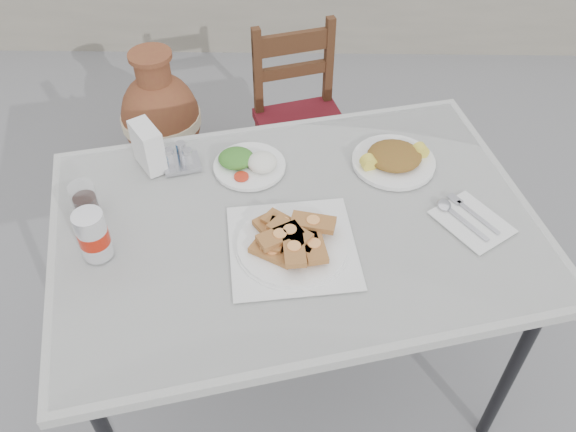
{
  "coord_description": "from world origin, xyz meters",
  "views": [
    {
      "loc": [
        0.03,
        -1.2,
        2.1
      ],
      "look_at": [
        0.01,
        0.07,
        0.81
      ],
      "focal_mm": 38.0,
      "sensor_mm": 36.0,
      "label": 1
    }
  ],
  "objects_px": {
    "cafe_table": "(296,234)",
    "condiment_caddy": "(181,159)",
    "napkin_holder": "(148,147)",
    "salad_rice_plate": "(248,162)",
    "chair": "(301,122)",
    "salad_chopped_plate": "(394,158)",
    "soda_can": "(93,235)",
    "pide_plate": "(293,239)",
    "cola_glass": "(85,202)",
    "terracotta_urn": "(161,119)"
  },
  "relations": [
    {
      "from": "cafe_table",
      "to": "condiment_caddy",
      "type": "distance_m",
      "value": 0.44
    },
    {
      "from": "napkin_holder",
      "to": "salad_rice_plate",
      "type": "bearing_deg",
      "value": -36.06
    },
    {
      "from": "chair",
      "to": "salad_chopped_plate",
      "type": "bearing_deg",
      "value": -86.54
    },
    {
      "from": "napkin_holder",
      "to": "chair",
      "type": "bearing_deg",
      "value": 23.37
    },
    {
      "from": "salad_rice_plate",
      "to": "soda_can",
      "type": "distance_m",
      "value": 0.53
    },
    {
      "from": "pide_plate",
      "to": "cola_glass",
      "type": "distance_m",
      "value": 0.61
    },
    {
      "from": "condiment_caddy",
      "to": "chair",
      "type": "bearing_deg",
      "value": 63.66
    },
    {
      "from": "salad_chopped_plate",
      "to": "soda_can",
      "type": "height_order",
      "value": "soda_can"
    },
    {
      "from": "cafe_table",
      "to": "napkin_holder",
      "type": "height_order",
      "value": "napkin_holder"
    },
    {
      "from": "salad_chopped_plate",
      "to": "cafe_table",
      "type": "bearing_deg",
      "value": -140.15
    },
    {
      "from": "pide_plate",
      "to": "salad_rice_plate",
      "type": "relative_size",
      "value": 1.72
    },
    {
      "from": "pide_plate",
      "to": "terracotta_urn",
      "type": "xyz_separation_m",
      "value": [
        -0.65,
        1.3,
        -0.56
      ]
    },
    {
      "from": "condiment_caddy",
      "to": "chair",
      "type": "xyz_separation_m",
      "value": [
        0.38,
        0.77,
        -0.42
      ]
    },
    {
      "from": "cola_glass",
      "to": "napkin_holder",
      "type": "height_order",
      "value": "napkin_holder"
    },
    {
      "from": "cola_glass",
      "to": "soda_can",
      "type": "bearing_deg",
      "value": -66.8
    },
    {
      "from": "cafe_table",
      "to": "soda_can",
      "type": "xyz_separation_m",
      "value": [
        -0.54,
        -0.14,
        0.13
      ]
    },
    {
      "from": "cola_glass",
      "to": "salad_chopped_plate",
      "type": "bearing_deg",
      "value": 14.66
    },
    {
      "from": "soda_can",
      "to": "cola_glass",
      "type": "relative_size",
      "value": 1.4
    },
    {
      "from": "pide_plate",
      "to": "napkin_holder",
      "type": "relative_size",
      "value": 2.66
    },
    {
      "from": "napkin_holder",
      "to": "chair",
      "type": "relative_size",
      "value": 0.17
    },
    {
      "from": "soda_can",
      "to": "cola_glass",
      "type": "bearing_deg",
      "value": 113.2
    },
    {
      "from": "pide_plate",
      "to": "salad_rice_plate",
      "type": "xyz_separation_m",
      "value": [
        -0.14,
        0.33,
        -0.01
      ]
    },
    {
      "from": "salad_rice_plate",
      "to": "terracotta_urn",
      "type": "bearing_deg",
      "value": 117.98
    },
    {
      "from": "soda_can",
      "to": "salad_chopped_plate",
      "type": "bearing_deg",
      "value": 24.92
    },
    {
      "from": "soda_can",
      "to": "napkin_holder",
      "type": "bearing_deg",
      "value": 77.93
    },
    {
      "from": "salad_rice_plate",
      "to": "terracotta_urn",
      "type": "height_order",
      "value": "salad_rice_plate"
    },
    {
      "from": "salad_rice_plate",
      "to": "condiment_caddy",
      "type": "xyz_separation_m",
      "value": [
        -0.21,
        0.0,
        0.01
      ]
    },
    {
      "from": "cafe_table",
      "to": "pide_plate",
      "type": "distance_m",
      "value": 0.14
    },
    {
      "from": "salad_rice_plate",
      "to": "condiment_caddy",
      "type": "relative_size",
      "value": 1.68
    },
    {
      "from": "soda_can",
      "to": "pide_plate",
      "type": "bearing_deg",
      "value": 3.45
    },
    {
      "from": "cola_glass",
      "to": "condiment_caddy",
      "type": "bearing_deg",
      "value": 41.65
    },
    {
      "from": "pide_plate",
      "to": "terracotta_urn",
      "type": "bearing_deg",
      "value": 116.77
    },
    {
      "from": "pide_plate",
      "to": "salad_chopped_plate",
      "type": "height_order",
      "value": "pide_plate"
    },
    {
      "from": "pide_plate",
      "to": "napkin_holder",
      "type": "bearing_deg",
      "value": 142.91
    },
    {
      "from": "soda_can",
      "to": "condiment_caddy",
      "type": "distance_m",
      "value": 0.41
    },
    {
      "from": "cafe_table",
      "to": "soda_can",
      "type": "relative_size",
      "value": 10.59
    },
    {
      "from": "salad_rice_plate",
      "to": "cola_glass",
      "type": "height_order",
      "value": "cola_glass"
    },
    {
      "from": "cafe_table",
      "to": "salad_rice_plate",
      "type": "height_order",
      "value": "salad_rice_plate"
    },
    {
      "from": "pide_plate",
      "to": "napkin_holder",
      "type": "height_order",
      "value": "napkin_holder"
    },
    {
      "from": "cafe_table",
      "to": "cola_glass",
      "type": "distance_m",
      "value": 0.61
    },
    {
      "from": "soda_can",
      "to": "terracotta_urn",
      "type": "relative_size",
      "value": 0.22
    },
    {
      "from": "terracotta_urn",
      "to": "salad_chopped_plate",
      "type": "bearing_deg",
      "value": -44.06
    },
    {
      "from": "terracotta_urn",
      "to": "cafe_table",
      "type": "bearing_deg",
      "value": -60.94
    },
    {
      "from": "cafe_table",
      "to": "cola_glass",
      "type": "relative_size",
      "value": 14.85
    },
    {
      "from": "cafe_table",
      "to": "salad_rice_plate",
      "type": "xyz_separation_m",
      "value": [
        -0.15,
        0.23,
        0.08
      ]
    },
    {
      "from": "cafe_table",
      "to": "terracotta_urn",
      "type": "bearing_deg",
      "value": 119.06
    },
    {
      "from": "cafe_table",
      "to": "cola_glass",
      "type": "bearing_deg",
      "value": 178.32
    },
    {
      "from": "salad_chopped_plate",
      "to": "napkin_holder",
      "type": "distance_m",
      "value": 0.77
    },
    {
      "from": "cola_glass",
      "to": "terracotta_urn",
      "type": "height_order",
      "value": "cola_glass"
    },
    {
      "from": "salad_rice_plate",
      "to": "terracotta_urn",
      "type": "relative_size",
      "value": 0.34
    }
  ]
}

